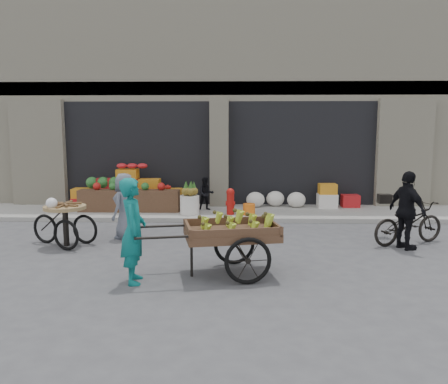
{
  "coord_description": "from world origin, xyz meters",
  "views": [
    {
      "loc": [
        0.47,
        -7.99,
        2.34
      ],
      "look_at": [
        0.25,
        0.88,
        1.1
      ],
      "focal_mm": 35.0,
      "sensor_mm": 36.0,
      "label": 1
    }
  ],
  "objects_px": {
    "pineapple_bin": "(190,205)",
    "banana_cart": "(228,229)",
    "vendor_woman": "(133,231)",
    "tricycle_cart": "(65,219)",
    "bicycle": "(408,223)",
    "orange_bucket": "(249,209)",
    "vendor_grey": "(125,206)",
    "cyclist": "(407,211)",
    "fire_hydrant": "(230,200)",
    "seated_person": "(206,194)"
  },
  "relations": [
    {
      "from": "pineapple_bin",
      "to": "vendor_woman",
      "type": "distance_m",
      "value": 5.1
    },
    {
      "from": "vendor_grey",
      "to": "tricycle_cart",
      "type": "bearing_deg",
      "value": -38.92
    },
    {
      "from": "banana_cart",
      "to": "cyclist",
      "type": "relative_size",
      "value": 1.69
    },
    {
      "from": "tricycle_cart",
      "to": "vendor_grey",
      "type": "xyz_separation_m",
      "value": [
        1.06,
        0.68,
        0.15
      ]
    },
    {
      "from": "tricycle_cart",
      "to": "vendor_grey",
      "type": "bearing_deg",
      "value": 53.13
    },
    {
      "from": "pineapple_bin",
      "to": "orange_bucket",
      "type": "height_order",
      "value": "pineapple_bin"
    },
    {
      "from": "vendor_woman",
      "to": "banana_cart",
      "type": "bearing_deg",
      "value": -83.62
    },
    {
      "from": "fire_hydrant",
      "to": "tricycle_cart",
      "type": "xyz_separation_m",
      "value": [
        -3.35,
        -2.88,
        0.06
      ]
    },
    {
      "from": "tricycle_cart",
      "to": "vendor_woman",
      "type": "bearing_deg",
      "value": -27.75
    },
    {
      "from": "seated_person",
      "to": "vendor_grey",
      "type": "height_order",
      "value": "vendor_grey"
    },
    {
      "from": "tricycle_cart",
      "to": "pineapple_bin",
      "type": "bearing_deg",
      "value": 72.96
    },
    {
      "from": "seated_person",
      "to": "cyclist",
      "type": "relative_size",
      "value": 0.59
    },
    {
      "from": "tricycle_cart",
      "to": "bicycle",
      "type": "xyz_separation_m",
      "value": [
        7.08,
        0.32,
        -0.11
      ]
    },
    {
      "from": "fire_hydrant",
      "to": "vendor_grey",
      "type": "height_order",
      "value": "vendor_grey"
    },
    {
      "from": "fire_hydrant",
      "to": "cyclist",
      "type": "distance_m",
      "value": 4.62
    },
    {
      "from": "orange_bucket",
      "to": "banana_cart",
      "type": "xyz_separation_m",
      "value": [
        -0.49,
        -4.56,
        0.49
      ]
    },
    {
      "from": "vendor_grey",
      "to": "vendor_woman",
      "type": "bearing_deg",
      "value": 35.16
    },
    {
      "from": "fire_hydrant",
      "to": "orange_bucket",
      "type": "xyz_separation_m",
      "value": [
        0.5,
        -0.05,
        -0.23
      ]
    },
    {
      "from": "fire_hydrant",
      "to": "orange_bucket",
      "type": "height_order",
      "value": "fire_hydrant"
    },
    {
      "from": "fire_hydrant",
      "to": "banana_cart",
      "type": "relative_size",
      "value": 0.27
    },
    {
      "from": "pineapple_bin",
      "to": "cyclist",
      "type": "bearing_deg",
      "value": -33.03
    },
    {
      "from": "seated_person",
      "to": "cyclist",
      "type": "xyz_separation_m",
      "value": [
        4.23,
        -3.61,
        0.2
      ]
    },
    {
      "from": "seated_person",
      "to": "vendor_woman",
      "type": "height_order",
      "value": "vendor_woman"
    },
    {
      "from": "fire_hydrant",
      "to": "seated_person",
      "type": "relative_size",
      "value": 0.76
    },
    {
      "from": "seated_person",
      "to": "bicycle",
      "type": "distance_m",
      "value": 5.47
    },
    {
      "from": "vendor_grey",
      "to": "cyclist",
      "type": "distance_m",
      "value": 5.87
    },
    {
      "from": "fire_hydrant",
      "to": "seated_person",
      "type": "bearing_deg",
      "value": 137.12
    },
    {
      "from": "orange_bucket",
      "to": "tricycle_cart",
      "type": "xyz_separation_m",
      "value": [
        -3.85,
        -2.83,
        0.3
      ]
    },
    {
      "from": "pineapple_bin",
      "to": "banana_cart",
      "type": "xyz_separation_m",
      "value": [
        1.11,
        -4.66,
        0.39
      ]
    },
    {
      "from": "pineapple_bin",
      "to": "orange_bucket",
      "type": "distance_m",
      "value": 1.61
    },
    {
      "from": "seated_person",
      "to": "bicycle",
      "type": "xyz_separation_m",
      "value": [
        4.43,
        -3.21,
        -0.13
      ]
    },
    {
      "from": "pineapple_bin",
      "to": "cyclist",
      "type": "relative_size",
      "value": 0.33
    },
    {
      "from": "tricycle_cart",
      "to": "bicycle",
      "type": "height_order",
      "value": "tricycle_cart"
    },
    {
      "from": "banana_cart",
      "to": "vendor_woman",
      "type": "relative_size",
      "value": 1.62
    },
    {
      "from": "pineapple_bin",
      "to": "vendor_woman",
      "type": "bearing_deg",
      "value": -93.86
    },
    {
      "from": "pineapple_bin",
      "to": "fire_hydrant",
      "type": "relative_size",
      "value": 0.73
    },
    {
      "from": "seated_person",
      "to": "vendor_grey",
      "type": "distance_m",
      "value": 3.26
    },
    {
      "from": "fire_hydrant",
      "to": "vendor_woman",
      "type": "distance_m",
      "value": 5.23
    },
    {
      "from": "vendor_woman",
      "to": "tricycle_cart",
      "type": "xyz_separation_m",
      "value": [
        -1.91,
        2.14,
        -0.26
      ]
    },
    {
      "from": "fire_hydrant",
      "to": "seated_person",
      "type": "distance_m",
      "value": 0.96
    },
    {
      "from": "orange_bucket",
      "to": "bicycle",
      "type": "distance_m",
      "value": 4.1
    },
    {
      "from": "fire_hydrant",
      "to": "cyclist",
      "type": "bearing_deg",
      "value": -39.98
    },
    {
      "from": "vendor_woman",
      "to": "cyclist",
      "type": "relative_size",
      "value": 1.05
    },
    {
      "from": "fire_hydrant",
      "to": "vendor_grey",
      "type": "xyz_separation_m",
      "value": [
        -2.29,
        -2.2,
        0.22
      ]
    },
    {
      "from": "fire_hydrant",
      "to": "bicycle",
      "type": "height_order",
      "value": "bicycle"
    },
    {
      "from": "seated_person",
      "to": "tricycle_cart",
      "type": "xyz_separation_m",
      "value": [
        -2.65,
        -3.53,
        -0.02
      ]
    },
    {
      "from": "orange_bucket",
      "to": "banana_cart",
      "type": "bearing_deg",
      "value": -96.16
    },
    {
      "from": "cyclist",
      "to": "seated_person",
      "type": "bearing_deg",
      "value": 27.76
    },
    {
      "from": "fire_hydrant",
      "to": "vendor_grey",
      "type": "bearing_deg",
      "value": -136.14
    },
    {
      "from": "vendor_woman",
      "to": "vendor_grey",
      "type": "relative_size",
      "value": 1.14
    }
  ]
}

